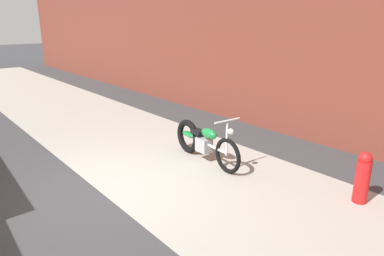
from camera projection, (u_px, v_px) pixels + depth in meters
ground_plane at (100, 192)px, 5.87m from camera, size 80.00×80.00×0.00m
sidewalk_slab at (182, 165)px, 6.94m from camera, size 36.00×3.50×0.01m
brick_building_wall at (296, 14)px, 8.20m from camera, size 36.00×0.50×5.75m
motorcycle_green at (202, 141)px, 7.12m from camera, size 2.01×0.58×1.03m
fire_hydrant at (363, 177)px, 5.42m from camera, size 0.22×0.22×0.84m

